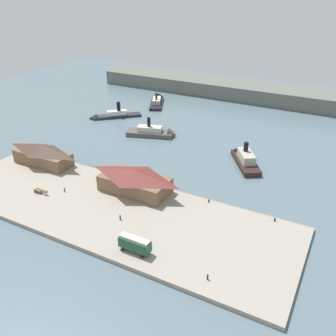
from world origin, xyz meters
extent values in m
plane|color=slate|center=(0.00, 0.00, 0.00)|extent=(320.00, 320.00, 0.00)
cube|color=#9E9384|center=(0.00, -22.00, 0.60)|extent=(110.00, 36.00, 1.20)
cube|color=gray|center=(0.00, -3.60, 0.50)|extent=(110.00, 0.80, 1.00)
cube|color=brown|center=(-38.59, -9.52, 3.59)|extent=(21.80, 8.35, 4.77)
pyramid|color=#473328|center=(-38.59, -9.52, 7.54)|extent=(22.24, 8.77, 3.14)
cube|color=brown|center=(1.34, -10.08, 3.72)|extent=(21.95, 10.70, 5.05)
pyramid|color=maroon|center=(1.34, -10.08, 7.48)|extent=(22.39, 11.23, 2.46)
cube|color=#1E4C2D|center=(17.12, -34.70, 3.47)|extent=(8.28, 2.68, 2.74)
cube|color=beige|center=(17.12, -34.70, 5.09)|extent=(7.94, 1.87, 0.50)
cylinder|color=black|center=(20.02, -33.36, 1.65)|extent=(0.90, 0.18, 0.90)
cylinder|color=black|center=(20.02, -36.04, 1.65)|extent=(0.90, 0.18, 0.90)
cylinder|color=black|center=(14.23, -33.36, 1.65)|extent=(0.90, 0.18, 0.90)
cylinder|color=black|center=(14.23, -36.04, 1.65)|extent=(0.90, 0.18, 0.90)
cube|color=brown|center=(-25.00, -25.42, 2.05)|extent=(2.65, 1.39, 0.50)
cylinder|color=#4C3828|center=(-25.79, -24.73, 1.80)|extent=(1.20, 0.10, 1.20)
cylinder|color=#4C3828|center=(-25.79, -26.12, 1.80)|extent=(1.20, 0.10, 1.20)
ellipsoid|color=#7A6651|center=(-22.27, -25.42, 2.30)|extent=(2.00, 0.70, 0.90)
ellipsoid|color=#7A6651|center=(-21.17, -25.42, 2.85)|extent=(0.70, 0.32, 0.44)
cylinder|color=#7A6651|center=(-21.67, -25.22, 1.70)|extent=(0.16, 0.16, 1.00)
cylinder|color=#7A6651|center=(-21.67, -25.62, 1.70)|extent=(0.16, 0.16, 1.00)
cylinder|color=#7A6651|center=(-22.87, -25.22, 1.70)|extent=(0.16, 0.16, 1.00)
cylinder|color=#7A6651|center=(-22.87, -25.62, 1.70)|extent=(0.16, 0.16, 1.00)
cylinder|color=#4C3D33|center=(-18.15, -21.16, 1.88)|extent=(0.40, 0.40, 1.35)
sphere|color=#CCA889|center=(-18.15, -21.16, 2.68)|extent=(0.25, 0.25, 0.25)
cylinder|color=#232328|center=(36.67, -35.06, 1.88)|extent=(0.40, 0.40, 1.37)
sphere|color=#CCA889|center=(36.67, -35.06, 2.69)|extent=(0.25, 0.25, 0.25)
cylinder|color=#232328|center=(6.13, -25.32, 1.89)|extent=(0.41, 0.41, 1.39)
sphere|color=#CCA889|center=(6.13, -25.32, 2.71)|extent=(0.25, 0.25, 0.25)
cylinder|color=black|center=(44.60, -5.53, 1.65)|extent=(0.44, 0.44, 0.90)
cylinder|color=black|center=(-12.67, -5.28, 1.65)|extent=(0.44, 0.44, 0.90)
cylinder|color=black|center=(24.62, -5.19, 1.65)|extent=(0.44, 0.44, 0.90)
cube|color=black|center=(26.16, 26.44, 0.98)|extent=(15.98, 19.90, 1.97)
cone|color=black|center=(20.74, 34.70, 0.98)|extent=(6.58, 6.01, 5.54)
cube|color=#B2A893|center=(26.16, 26.44, 3.54)|extent=(9.22, 10.83, 3.15)
cylinder|color=black|center=(25.42, 27.56, 6.80)|extent=(1.70, 1.70, 3.35)
cube|color=#23282D|center=(-46.15, 47.12, 0.62)|extent=(20.64, 19.47, 1.23)
cone|color=#23282D|center=(-54.88, 39.12, 0.62)|extent=(6.00, 6.00, 4.24)
cube|color=silver|center=(-46.15, 47.12, 2.33)|extent=(9.23, 8.83, 2.19)
cylinder|color=black|center=(-45.38, 47.82, 5.60)|extent=(1.79, 1.79, 4.34)
cube|color=black|center=(-38.82, 74.04, 0.70)|extent=(15.04, 22.84, 1.40)
cone|color=black|center=(-43.55, 84.15, 0.70)|extent=(6.72, 5.99, 5.54)
cube|color=beige|center=(-38.82, 74.04, 2.47)|extent=(7.90, 10.74, 2.14)
cylinder|color=black|center=(-38.03, 72.35, 5.23)|extent=(1.01, 1.01, 3.39)
cylinder|color=brown|center=(-35.98, 67.97, 3.68)|extent=(0.24, 0.24, 4.57)
cube|color=#514C47|center=(-19.64, 34.43, 0.98)|extent=(21.21, 12.78, 1.97)
cone|color=#514C47|center=(-10.11, 37.56, 0.98)|extent=(5.36, 7.00, 6.18)
cube|color=beige|center=(-19.64, 34.43, 3.10)|extent=(11.38, 7.30, 2.27)
cylinder|color=black|center=(-19.97, 34.32, 6.26)|extent=(1.44, 1.44, 4.05)
cube|color=#60665B|center=(0.00, 110.00, 4.00)|extent=(180.00, 24.00, 8.00)
camera|label=1|loc=(57.89, -93.60, 61.56)|focal=39.16mm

